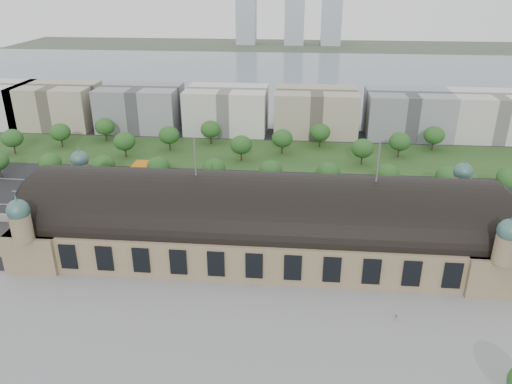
# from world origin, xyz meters

# --- Properties ---
(ground) EXTENTS (900.00, 900.00, 0.00)m
(ground) POSITION_xyz_m (0.00, 0.00, 0.00)
(ground) COLOR black
(ground) RESTS_ON ground
(station) EXTENTS (150.00, 48.40, 44.30)m
(station) POSITION_xyz_m (0.00, 0.00, 10.28)
(station) COLOR #92795A
(station) RESTS_ON ground
(plaza_south) EXTENTS (190.00, 48.00, 0.12)m
(plaza_south) POSITION_xyz_m (10.00, -44.00, 0.00)
(plaza_south) COLOR gray
(plaza_south) RESTS_ON ground
(road_slab) EXTENTS (260.00, 26.00, 0.10)m
(road_slab) POSITION_xyz_m (-20.00, 38.00, 0.00)
(road_slab) COLOR black
(road_slab) RESTS_ON ground
(grass_belt) EXTENTS (300.00, 45.00, 0.10)m
(grass_belt) POSITION_xyz_m (-15.00, 93.00, 0.00)
(grass_belt) COLOR #27481C
(grass_belt) RESTS_ON ground
(petrol_station) EXTENTS (14.00, 13.00, 5.05)m
(petrol_station) POSITION_xyz_m (-53.91, 65.28, 2.95)
(petrol_station) COLOR #CF6A0C
(petrol_station) RESTS_ON ground
(lake) EXTENTS (700.00, 320.00, 0.08)m
(lake) POSITION_xyz_m (0.00, 298.00, 0.00)
(lake) COLOR slate
(lake) RESTS_ON ground
(far_shore) EXTENTS (700.00, 120.00, 0.14)m
(far_shore) POSITION_xyz_m (0.00, 498.00, 0.00)
(far_shore) COLOR #44513D
(far_shore) RESTS_ON ground
(far_tower_left) EXTENTS (24.00, 24.00, 80.00)m
(far_tower_left) POSITION_xyz_m (-60.00, 508.00, 40.00)
(far_tower_left) COLOR #9EA8B2
(far_tower_left) RESTS_ON ground
(far_tower_mid) EXTENTS (24.00, 24.00, 85.00)m
(far_tower_mid) POSITION_xyz_m (0.00, 508.00, 42.50)
(far_tower_mid) COLOR #9EA8B2
(far_tower_mid) RESTS_ON ground
(far_tower_right) EXTENTS (24.00, 24.00, 75.00)m
(far_tower_right) POSITION_xyz_m (45.00, 508.00, 37.50)
(far_tower_right) COLOR #9EA8B2
(far_tower_right) RESTS_ON ground
(office_1) EXTENTS (45.00, 32.00, 24.00)m
(office_1) POSITION_xyz_m (-130.00, 133.00, 12.00)
(office_1) COLOR tan
(office_1) RESTS_ON ground
(office_2) EXTENTS (45.00, 32.00, 24.00)m
(office_2) POSITION_xyz_m (-80.00, 133.00, 12.00)
(office_2) COLOR gray
(office_2) RESTS_ON ground
(office_3) EXTENTS (45.00, 32.00, 24.00)m
(office_3) POSITION_xyz_m (-30.00, 133.00, 12.00)
(office_3) COLOR silver
(office_3) RESTS_ON ground
(office_4) EXTENTS (45.00, 32.00, 24.00)m
(office_4) POSITION_xyz_m (20.00, 133.00, 12.00)
(office_4) COLOR tan
(office_4) RESTS_ON ground
(office_5) EXTENTS (45.00, 32.00, 24.00)m
(office_5) POSITION_xyz_m (70.00, 133.00, 12.00)
(office_5) COLOR gray
(office_5) RESTS_ON ground
(office_6) EXTENTS (45.00, 32.00, 24.00)m
(office_6) POSITION_xyz_m (115.00, 133.00, 12.00)
(office_6) COLOR silver
(office_6) RESTS_ON ground
(tree_row_1) EXTENTS (9.60, 9.60, 11.52)m
(tree_row_1) POSITION_xyz_m (-96.00, 53.00, 7.43)
(tree_row_1) COLOR #2D2116
(tree_row_1) RESTS_ON ground
(tree_row_2) EXTENTS (9.60, 9.60, 11.52)m
(tree_row_2) POSITION_xyz_m (-72.00, 53.00, 7.43)
(tree_row_2) COLOR #2D2116
(tree_row_2) RESTS_ON ground
(tree_row_3) EXTENTS (9.60, 9.60, 11.52)m
(tree_row_3) POSITION_xyz_m (-48.00, 53.00, 7.43)
(tree_row_3) COLOR #2D2116
(tree_row_3) RESTS_ON ground
(tree_row_4) EXTENTS (9.60, 9.60, 11.52)m
(tree_row_4) POSITION_xyz_m (-24.00, 53.00, 7.43)
(tree_row_4) COLOR #2D2116
(tree_row_4) RESTS_ON ground
(tree_row_5) EXTENTS (9.60, 9.60, 11.52)m
(tree_row_5) POSITION_xyz_m (0.00, 53.00, 7.43)
(tree_row_5) COLOR #2D2116
(tree_row_5) RESTS_ON ground
(tree_row_6) EXTENTS (9.60, 9.60, 11.52)m
(tree_row_6) POSITION_xyz_m (24.00, 53.00, 7.43)
(tree_row_6) COLOR #2D2116
(tree_row_6) RESTS_ON ground
(tree_row_7) EXTENTS (9.60, 9.60, 11.52)m
(tree_row_7) POSITION_xyz_m (48.00, 53.00, 7.43)
(tree_row_7) COLOR #2D2116
(tree_row_7) RESTS_ON ground
(tree_row_8) EXTENTS (9.60, 9.60, 11.52)m
(tree_row_8) POSITION_xyz_m (72.00, 53.00, 7.43)
(tree_row_8) COLOR #2D2116
(tree_row_8) RESTS_ON ground
(tree_row_9) EXTENTS (9.60, 9.60, 11.52)m
(tree_row_9) POSITION_xyz_m (96.00, 53.00, 7.43)
(tree_row_9) COLOR #2D2116
(tree_row_9) RESTS_ON ground
(tree_belt_0) EXTENTS (10.40, 10.40, 12.48)m
(tree_belt_0) POSITION_xyz_m (-130.00, 83.00, 8.05)
(tree_belt_0) COLOR #2D2116
(tree_belt_0) RESTS_ON ground
(tree_belt_1) EXTENTS (10.40, 10.40, 12.48)m
(tree_belt_1) POSITION_xyz_m (-111.00, 95.00, 8.05)
(tree_belt_1) COLOR #2D2116
(tree_belt_1) RESTS_ON ground
(tree_belt_2) EXTENTS (10.40, 10.40, 12.48)m
(tree_belt_2) POSITION_xyz_m (-92.00, 107.00, 8.05)
(tree_belt_2) COLOR #2D2116
(tree_belt_2) RESTS_ON ground
(tree_belt_3) EXTENTS (10.40, 10.40, 12.48)m
(tree_belt_3) POSITION_xyz_m (-73.00, 83.00, 8.05)
(tree_belt_3) COLOR #2D2116
(tree_belt_3) RESTS_ON ground
(tree_belt_4) EXTENTS (10.40, 10.40, 12.48)m
(tree_belt_4) POSITION_xyz_m (-54.00, 95.00, 8.05)
(tree_belt_4) COLOR #2D2116
(tree_belt_4) RESTS_ON ground
(tree_belt_5) EXTENTS (10.40, 10.40, 12.48)m
(tree_belt_5) POSITION_xyz_m (-35.00, 107.00, 8.05)
(tree_belt_5) COLOR #2D2116
(tree_belt_5) RESTS_ON ground
(tree_belt_6) EXTENTS (10.40, 10.40, 12.48)m
(tree_belt_6) POSITION_xyz_m (-16.00, 83.00, 8.05)
(tree_belt_6) COLOR #2D2116
(tree_belt_6) RESTS_ON ground
(tree_belt_7) EXTENTS (10.40, 10.40, 12.48)m
(tree_belt_7) POSITION_xyz_m (3.00, 95.00, 8.05)
(tree_belt_7) COLOR #2D2116
(tree_belt_7) RESTS_ON ground
(tree_belt_8) EXTENTS (10.40, 10.40, 12.48)m
(tree_belt_8) POSITION_xyz_m (22.00, 107.00, 8.05)
(tree_belt_8) COLOR #2D2116
(tree_belt_8) RESTS_ON ground
(tree_belt_9) EXTENTS (10.40, 10.40, 12.48)m
(tree_belt_9) POSITION_xyz_m (41.00, 83.00, 8.05)
(tree_belt_9) COLOR #2D2116
(tree_belt_9) RESTS_ON ground
(tree_belt_10) EXTENTS (10.40, 10.40, 12.48)m
(tree_belt_10) POSITION_xyz_m (60.00, 95.00, 8.05)
(tree_belt_10) COLOR #2D2116
(tree_belt_10) RESTS_ON ground
(tree_belt_11) EXTENTS (10.40, 10.40, 12.48)m
(tree_belt_11) POSITION_xyz_m (79.00, 107.00, 8.05)
(tree_belt_11) COLOR #2D2116
(tree_belt_11) RESTS_ON ground
(traffic_car_0) EXTENTS (4.18, 1.69, 1.42)m
(traffic_car_0) POSITION_xyz_m (-101.32, 37.26, 0.71)
(traffic_car_0) COLOR white
(traffic_car_0) RESTS_ON ground
(traffic_car_1) EXTENTS (4.79, 2.09, 1.53)m
(traffic_car_1) POSITION_xyz_m (-86.05, 44.51, 0.77)
(traffic_car_1) COLOR #95979D
(traffic_car_1) RESTS_ON ground
(traffic_car_2) EXTENTS (5.11, 2.63, 1.38)m
(traffic_car_2) POSITION_xyz_m (-45.09, 29.44, 0.69)
(traffic_car_2) COLOR black
(traffic_car_2) RESTS_ON ground
(traffic_car_3) EXTENTS (5.12, 2.17, 1.48)m
(traffic_car_3) POSITION_xyz_m (-29.07, 41.63, 0.74)
(traffic_car_3) COLOR maroon
(traffic_car_3) RESTS_ON ground
(traffic_car_4) EXTENTS (4.34, 2.14, 1.42)m
(traffic_car_4) POSITION_xyz_m (8.05, 35.01, 0.71)
(traffic_car_4) COLOR #1A254B
(traffic_car_4) RESTS_ON ground
(traffic_car_5) EXTENTS (4.54, 1.97, 1.45)m
(traffic_car_5) POSITION_xyz_m (26.58, 41.38, 0.73)
(traffic_car_5) COLOR #55565D
(traffic_car_5) RESTS_ON ground
(parked_car_0) EXTENTS (5.05, 3.96, 1.60)m
(parked_car_0) POSITION_xyz_m (-56.09, 21.00, 0.80)
(parked_car_0) COLOR black
(parked_car_0) RESTS_ON ground
(parked_car_1) EXTENTS (5.42, 4.02, 1.37)m
(parked_car_1) POSITION_xyz_m (-78.63, 21.00, 0.68)
(parked_car_1) COLOR maroon
(parked_car_1) RESTS_ON ground
(parked_car_2) EXTENTS (5.39, 4.20, 1.46)m
(parked_car_2) POSITION_xyz_m (-62.87, 25.00, 0.73)
(parked_car_2) COLOR #172141
(parked_car_2) RESTS_ON ground
(parked_car_3) EXTENTS (4.49, 3.81, 1.45)m
(parked_car_3) POSITION_xyz_m (-39.39, 21.00, 0.73)
(parked_car_3) COLOR #56585E
(parked_car_3) RESTS_ON ground
(parked_car_4) EXTENTS (4.50, 3.39, 1.42)m
(parked_car_4) POSITION_xyz_m (-27.36, 25.00, 0.71)
(parked_car_4) COLOR white
(parked_car_4) RESTS_ON ground
(parked_car_5) EXTENTS (5.47, 3.89, 1.39)m
(parked_car_5) POSITION_xyz_m (-27.83, 23.74, 0.69)
(parked_car_5) COLOR #929699
(parked_car_5) RESTS_ON ground
(parked_car_6) EXTENTS (5.81, 4.06, 1.56)m
(parked_car_6) POSITION_xyz_m (-36.06, 25.00, 0.78)
(parked_car_6) COLOR black
(parked_car_6) RESTS_ON ground
(bus_west) EXTENTS (12.77, 3.86, 3.51)m
(bus_west) POSITION_xyz_m (0.67, 27.10, 1.75)
(bus_west) COLOR #B01C22
(bus_west) RESTS_ON ground
(bus_mid) EXTENTS (13.56, 4.38, 3.71)m
(bus_mid) POSITION_xyz_m (-7.05, 27.00, 1.85)
(bus_mid) COLOR silver
(bus_mid) RESTS_ON ground
(bus_east) EXTENTS (11.65, 2.91, 3.23)m
(bus_east) POSITION_xyz_m (19.43, 32.00, 1.62)
(bus_east) COLOR beige
(bus_east) RESTS_ON ground
(pedestrian_0) EXTENTS (1.08, 0.83, 1.96)m
(pedestrian_0) POSITION_xyz_m (38.27, -33.09, 0.98)
(pedestrian_0) COLOR gray
(pedestrian_0) RESTS_ON ground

